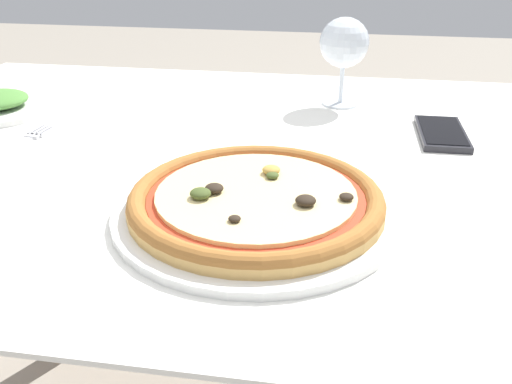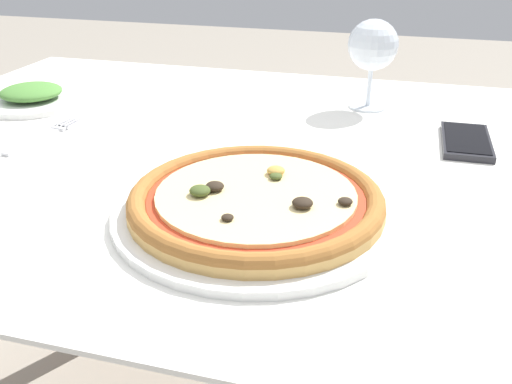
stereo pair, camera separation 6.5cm
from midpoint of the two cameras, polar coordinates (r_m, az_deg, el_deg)
dining_table at (r=0.90m, az=-7.87°, el=-1.61°), size 1.15×0.90×0.74m
pizza_plate at (r=0.65m, az=-2.84°, el=-1.10°), size 0.33×0.33×0.04m
fork at (r=0.94m, az=-24.35°, el=4.40°), size 0.04×0.17×0.00m
wine_glass_far_left at (r=1.04m, az=7.00°, el=14.42°), size 0.09×0.09×0.16m
cell_phone at (r=0.93m, az=16.21°, el=5.64°), size 0.07×0.14×0.01m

